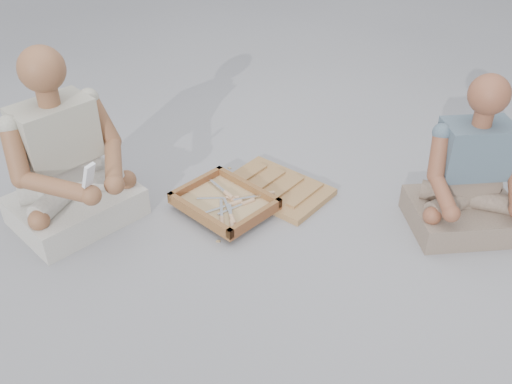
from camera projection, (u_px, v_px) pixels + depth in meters
The scene contains 28 objects.
ground at pixel (231, 263), 2.63m from camera, with size 60.00×60.00×0.00m, color #96959A.
carved_panel at pixel (276, 189), 3.10m from camera, with size 0.55×0.37×0.04m, color olive.
tool_tray at pixel (224, 202), 2.92m from camera, with size 0.53×0.46×0.06m.
chisel_0 at pixel (232, 204), 2.90m from camera, with size 0.12×0.20×0.02m.
chisel_1 at pixel (245, 203), 2.91m from camera, with size 0.10×0.21×0.02m.
chisel_2 at pixel (222, 219), 2.80m from camera, with size 0.14×0.19×0.02m.
chisel_3 at pixel (226, 193), 2.96m from camera, with size 0.21×0.10×0.02m.
chisel_4 at pixel (264, 195), 2.96m from camera, with size 0.16×0.18×0.02m.
chisel_5 at pixel (229, 196), 2.96m from camera, with size 0.21×0.10×0.02m.
chisel_6 at pixel (232, 217), 2.80m from camera, with size 0.17×0.16×0.02m.
chisel_7 at pixel (232, 222), 2.77m from camera, with size 0.15×0.19×0.02m.
chisel_8 at pixel (228, 198), 2.95m from camera, with size 0.19×0.14×0.02m.
wood_chip_0 at pixel (180, 192), 3.10m from camera, with size 0.02×0.01×0.00m, color tan.
wood_chip_1 at pixel (290, 196), 3.07m from camera, with size 0.02×0.01×0.00m, color tan.
wood_chip_2 at pixel (189, 209), 2.97m from camera, with size 0.02×0.01×0.00m, color tan.
wood_chip_3 at pixel (173, 195), 3.08m from camera, with size 0.02×0.01×0.00m, color tan.
wood_chip_4 at pixel (232, 218), 2.91m from camera, with size 0.02×0.01×0.00m, color tan.
wood_chip_5 at pixel (218, 241), 2.75m from camera, with size 0.02×0.01×0.00m, color tan.
wood_chip_6 at pixel (200, 217), 2.91m from camera, with size 0.02×0.01×0.00m, color tan.
wood_chip_7 at pixel (205, 179), 3.20m from camera, with size 0.02×0.01×0.00m, color tan.
wood_chip_8 at pixel (229, 168), 3.30m from camera, with size 0.02×0.01×0.00m, color tan.
wood_chip_9 at pixel (223, 227), 2.84m from camera, with size 0.02×0.01×0.00m, color tan.
wood_chip_10 at pixel (264, 179), 3.21m from camera, with size 0.02×0.01×0.00m, color tan.
wood_chip_11 at pixel (298, 192), 3.10m from camera, with size 0.02×0.01×0.00m, color tan.
wood_chip_12 at pixel (271, 185), 3.15m from camera, with size 0.02×0.01×0.00m, color tan.
craftsman at pixel (67, 167), 2.74m from camera, with size 0.66×0.67×0.90m.
companion at pixel (470, 181), 2.72m from camera, with size 0.65×0.63×0.79m.
mobile_phone at pixel (89, 175), 2.44m from camera, with size 0.06×0.05×0.12m.
Camera 1 is at (1.13, -1.63, 1.76)m, focal length 40.00 mm.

